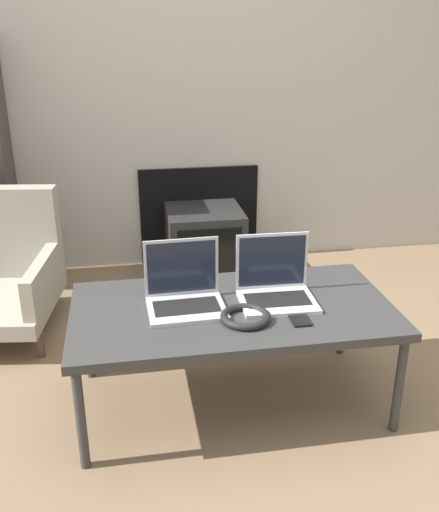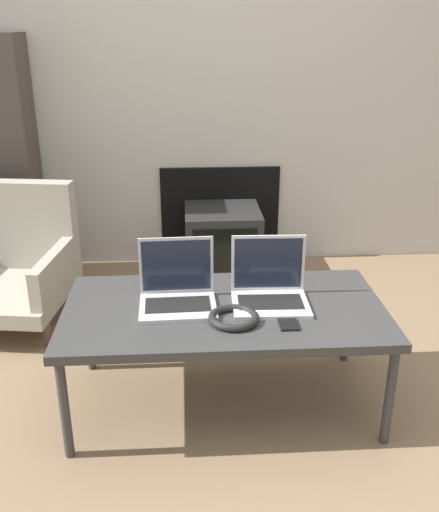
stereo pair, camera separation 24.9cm
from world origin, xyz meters
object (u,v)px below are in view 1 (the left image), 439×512
laptop_left (185,292)px  laptop_right (275,285)px  tv (205,242)px  headphones (245,317)px  phone (299,318)px

laptop_left → laptop_right: 0.37m
tv → laptop_right: bearing=-85.6°
laptop_left → laptop_right: size_ratio=1.00×
laptop_right → headphones: 0.23m
laptop_right → headphones: bearing=-132.5°
laptop_right → tv: 1.34m
tv → laptop_left: bearing=-101.7°
laptop_right → headphones: size_ratio=1.59×
headphones → phone: 0.20m
phone → tv: 1.52m
phone → tv: bearing=95.5°
phone → laptop_right: bearing=102.5°
laptop_right → phone: laptop_right is taller
laptop_right → laptop_left: bearing=-178.3°
laptop_right → headphones: laptop_right is taller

